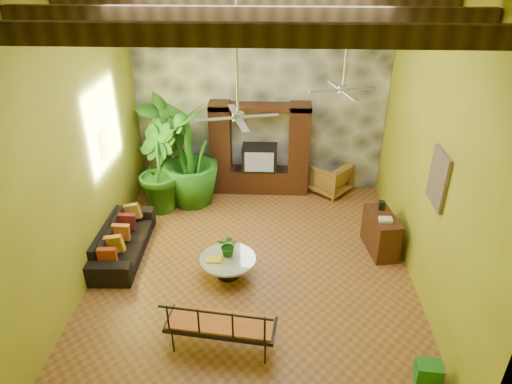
# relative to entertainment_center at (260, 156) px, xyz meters

# --- Properties ---
(ground) EXTENTS (7.00, 7.00, 0.00)m
(ground) POSITION_rel_entertainment_center_xyz_m (0.00, -3.14, -0.97)
(ground) COLOR brown
(ground) RESTS_ON ground
(back_wall) EXTENTS (6.00, 0.02, 5.00)m
(back_wall) POSITION_rel_entertainment_center_xyz_m (0.00, 0.36, 1.53)
(back_wall) COLOR olive
(back_wall) RESTS_ON ground
(left_wall) EXTENTS (0.02, 7.00, 5.00)m
(left_wall) POSITION_rel_entertainment_center_xyz_m (-3.00, -3.14, 1.53)
(left_wall) COLOR olive
(left_wall) RESTS_ON ground
(right_wall) EXTENTS (0.02, 7.00, 5.00)m
(right_wall) POSITION_rel_entertainment_center_xyz_m (3.00, -3.14, 1.53)
(right_wall) COLOR olive
(right_wall) RESTS_ON ground
(stone_accent_wall) EXTENTS (5.98, 0.10, 4.98)m
(stone_accent_wall) POSITION_rel_entertainment_center_xyz_m (0.00, 0.30, 1.53)
(stone_accent_wall) COLOR #3F4248
(stone_accent_wall) RESTS_ON ground
(ceiling_beams) EXTENTS (5.95, 5.36, 0.22)m
(ceiling_beams) POSITION_rel_entertainment_center_xyz_m (0.00, -3.14, 3.81)
(ceiling_beams) COLOR #30200F
(ceiling_beams) RESTS_ON ceiling
(entertainment_center) EXTENTS (2.40, 0.55, 2.30)m
(entertainment_center) POSITION_rel_entertainment_center_xyz_m (0.00, 0.00, 0.00)
(entertainment_center) COLOR black
(entertainment_center) RESTS_ON ground
(ceiling_fan_front) EXTENTS (1.28, 1.28, 1.86)m
(ceiling_fan_front) POSITION_rel_entertainment_center_xyz_m (-0.20, -3.54, 2.44)
(ceiling_fan_front) COLOR #AFAEB3
(ceiling_fan_front) RESTS_ON ceiling
(ceiling_fan_back) EXTENTS (1.28, 1.28, 1.86)m
(ceiling_fan_back) POSITION_rel_entertainment_center_xyz_m (1.60, -1.94, 2.44)
(ceiling_fan_back) COLOR #AFAEB3
(ceiling_fan_back) RESTS_ON ceiling
(wall_art_mask) EXTENTS (0.06, 0.32, 0.55)m
(wall_art_mask) POSITION_rel_entertainment_center_xyz_m (-2.96, -2.14, 1.13)
(wall_art_mask) COLOR gold
(wall_art_mask) RESTS_ON left_wall
(wall_art_painting) EXTENTS (0.06, 0.70, 0.90)m
(wall_art_painting) POSITION_rel_entertainment_center_xyz_m (2.96, -3.74, 1.33)
(wall_art_painting) COLOR navy
(wall_art_painting) RESTS_ON right_wall
(sofa) EXTENTS (0.94, 2.26, 0.65)m
(sofa) POSITION_rel_entertainment_center_xyz_m (-2.65, -2.82, -0.64)
(sofa) COLOR black
(sofa) RESTS_ON ground
(wicker_armchair) EXTENTS (1.21, 1.21, 0.79)m
(wicker_armchair) POSITION_rel_entertainment_center_xyz_m (1.77, 0.01, -0.57)
(wicker_armchair) COLOR olive
(wicker_armchair) RESTS_ON ground
(tall_plant_a) EXTENTS (1.61, 1.55, 2.54)m
(tall_plant_a) POSITION_rel_entertainment_center_xyz_m (-2.27, 0.01, 0.30)
(tall_plant_a) COLOR #286B1C
(tall_plant_a) RESTS_ON ground
(tall_plant_b) EXTENTS (1.33, 1.42, 2.05)m
(tall_plant_b) POSITION_rel_entertainment_center_xyz_m (-2.31, -0.96, 0.06)
(tall_plant_b) COLOR #206219
(tall_plant_b) RESTS_ON ground
(tall_plant_c) EXTENTS (1.53, 1.53, 2.44)m
(tall_plant_c) POSITION_rel_entertainment_center_xyz_m (-1.61, -0.64, 0.26)
(tall_plant_c) COLOR #236C1C
(tall_plant_c) RESTS_ON ground
(coffee_table) EXTENTS (1.05, 1.05, 0.40)m
(coffee_table) POSITION_rel_entertainment_center_xyz_m (-0.45, -3.43, -0.71)
(coffee_table) COLOR black
(coffee_table) RESTS_ON ground
(centerpiece_plant) EXTENTS (0.47, 0.43, 0.43)m
(centerpiece_plant) POSITION_rel_entertainment_center_xyz_m (-0.44, -3.34, -0.35)
(centerpiece_plant) COLOR #1C5616
(centerpiece_plant) RESTS_ON coffee_table
(yellow_tray) EXTENTS (0.28, 0.20, 0.03)m
(yellow_tray) POSITION_rel_entertainment_center_xyz_m (-0.70, -3.51, -0.55)
(yellow_tray) COLOR yellow
(yellow_tray) RESTS_ON coffee_table
(iron_bench) EXTENTS (1.73, 0.79, 0.57)m
(iron_bench) POSITION_rel_entertainment_center_xyz_m (-0.38, -5.24, -0.44)
(iron_bench) COLOR black
(iron_bench) RESTS_ON ground
(side_console) EXTENTS (0.62, 1.09, 0.82)m
(side_console) POSITION_rel_entertainment_center_xyz_m (2.55, -2.46, -0.56)
(side_console) COLOR #341D10
(side_console) RESTS_ON ground
(green_bin) EXTENTS (0.38, 0.30, 0.32)m
(green_bin) POSITION_rel_entertainment_center_xyz_m (2.65, -5.65, -0.81)
(green_bin) COLOR #1E7337
(green_bin) RESTS_ON ground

